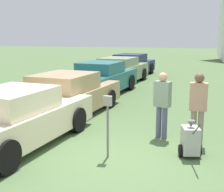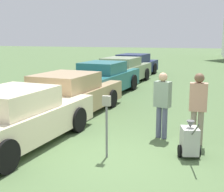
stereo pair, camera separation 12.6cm
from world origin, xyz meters
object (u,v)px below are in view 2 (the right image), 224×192
object	(u,v)px
parked_car_cream	(17,119)
parked_car_tan	(68,96)
parked_car_teal	(104,79)
parked_car_sage	(122,71)
parked_car_navy	(134,66)
equipment_cart	(190,141)
parking_meter	(107,115)
person_worker	(162,101)
person_supervisor	(198,104)

from	to	relation	value
parked_car_cream	parked_car_tan	xyz separation A→B (m)	(-0.00, 3.08, -0.00)
parked_car_teal	parked_car_sage	xyz separation A→B (m)	(-0.00, 3.36, -0.01)
parked_car_sage	parked_car_navy	world-z (taller)	same
parked_car_tan	equipment_cart	size ratio (longest dim) A/B	5.19
parking_meter	person_worker	world-z (taller)	person_worker
parked_car_teal	parking_meter	distance (m)	7.66
parked_car_tan	person_supervisor	distance (m)	4.68
parked_car_tan	parked_car_teal	distance (m)	4.01
equipment_cart	parked_car_teal	bearing A→B (deg)	106.93
parked_car_cream	equipment_cart	bearing A→B (deg)	11.38
parked_car_tan	parked_car_sage	distance (m)	7.37
parked_car_teal	parked_car_navy	xyz separation A→B (m)	(-0.00, 6.58, -0.02)
parked_car_teal	parked_car_cream	bearing A→B (deg)	-83.18
parked_car_tan	parked_car_sage	xyz separation A→B (m)	(0.00, 7.37, 0.03)
parking_meter	person_worker	distance (m)	1.96
parked_car_tan	parked_car_teal	xyz separation A→B (m)	(0.00, 4.01, 0.04)
parked_car_teal	parked_car_sage	world-z (taller)	parked_car_teal
parked_car_cream	parked_car_sage	xyz separation A→B (m)	(0.00, 10.46, 0.03)
parked_car_cream	parked_car_navy	distance (m)	13.67
parked_car_cream	parking_meter	bearing A→B (deg)	2.38
parking_meter	parked_car_sage	bearing A→B (deg)	102.56
parked_car_teal	person_worker	xyz separation A→B (m)	(3.37, -5.59, 0.29)
parking_meter	person_supervisor	xyz separation A→B (m)	(1.90, 1.38, 0.06)
parked_car_cream	parked_car_tan	distance (m)	3.08
parked_car_navy	person_supervisor	world-z (taller)	person_supervisor
parked_car_tan	parking_meter	bearing A→B (deg)	-47.19
person_supervisor	parked_car_tan	bearing A→B (deg)	-24.17
parking_meter	equipment_cart	xyz separation A→B (m)	(1.77, 0.51, -0.59)
parked_car_sage	person_worker	size ratio (longest dim) A/B	3.02
parked_car_navy	equipment_cart	distance (m)	13.97
parked_car_teal	person_supervisor	size ratio (longest dim) A/B	2.72
parked_car_tan	parked_car_navy	world-z (taller)	parked_car_navy
parked_car_tan	parked_car_teal	size ratio (longest dim) A/B	1.07
parked_car_teal	equipment_cart	distance (m)	7.94
person_worker	person_supervisor	world-z (taller)	person_supervisor
parked_car_cream	person_worker	distance (m)	3.70
parked_car_sage	person_worker	world-z (taller)	person_worker
person_worker	equipment_cart	distance (m)	1.53
parked_car_tan	parked_car_sage	world-z (taller)	parked_car_sage
parked_car_cream	parked_car_tan	size ratio (longest dim) A/B	0.94
person_supervisor	person_worker	bearing A→B (deg)	-18.82
person_worker	parked_car_sage	bearing A→B (deg)	-49.15
person_worker	person_supervisor	distance (m)	0.95
person_worker	equipment_cart	xyz separation A→B (m)	(0.77, -1.17, -0.61)
parked_car_tan	person_worker	distance (m)	3.74
parked_car_tan	parked_car_navy	bearing A→B (deg)	96.83
parked_car_teal	person_supervisor	bearing A→B (deg)	-47.25
parked_car_navy	parking_meter	world-z (taller)	parked_car_navy
parked_car_tan	person_worker	size ratio (longest dim) A/B	2.98
parked_car_cream	equipment_cart	distance (m)	4.16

